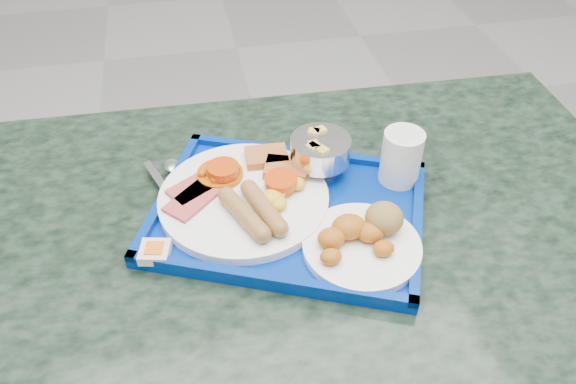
# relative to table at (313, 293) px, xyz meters

# --- Properties ---
(table) EXTENTS (1.18, 0.81, 0.73)m
(table) POSITION_rel_table_xyz_m (0.00, 0.00, 0.00)
(table) COLOR slate
(table) RESTS_ON floor
(tray) EXTENTS (0.52, 0.46, 0.03)m
(tray) POSITION_rel_table_xyz_m (-0.04, 0.02, 0.20)
(tray) COLOR navy
(tray) RESTS_ON table
(main_plate) EXTENTS (0.28, 0.28, 0.04)m
(main_plate) POSITION_rel_table_xyz_m (-0.10, 0.06, 0.22)
(main_plate) COLOR white
(main_plate) RESTS_ON tray
(bread_plate) EXTENTS (0.18, 0.18, 0.06)m
(bread_plate) POSITION_rel_table_xyz_m (0.05, -0.08, 0.22)
(bread_plate) COLOR white
(bread_plate) RESTS_ON tray
(fruit_bowl) EXTENTS (0.10, 0.10, 0.07)m
(fruit_bowl) POSITION_rel_table_xyz_m (0.03, 0.11, 0.25)
(fruit_bowl) COLOR silver
(fruit_bowl) RESTS_ON tray
(juice_cup) EXTENTS (0.07, 0.07, 0.09)m
(juice_cup) POSITION_rel_table_xyz_m (0.16, 0.06, 0.25)
(juice_cup) COLOR white
(juice_cup) RESTS_ON tray
(spoon) EXTENTS (0.05, 0.16, 0.01)m
(spoon) POSITION_rel_table_xyz_m (-0.23, 0.15, 0.20)
(spoon) COLOR silver
(spoon) RESTS_ON tray
(knife) EXTENTS (0.08, 0.19, 0.00)m
(knife) POSITION_rel_table_xyz_m (-0.23, 0.10, 0.20)
(knife) COLOR silver
(knife) RESTS_ON tray
(jam_packet) EXTENTS (0.05, 0.05, 0.02)m
(jam_packet) POSITION_rel_table_xyz_m (-0.26, -0.04, 0.21)
(jam_packet) COLOR silver
(jam_packet) RESTS_ON tray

